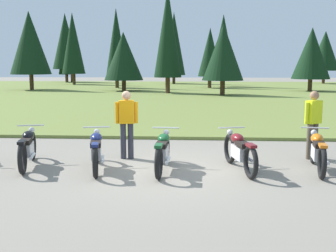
{
  "coord_description": "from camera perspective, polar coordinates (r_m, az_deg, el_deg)",
  "views": [
    {
      "loc": [
        0.6,
        -8.76,
        2.28
      ],
      "look_at": [
        0.0,
        0.6,
        0.9
      ],
      "focal_mm": 44.18,
      "sensor_mm": 36.0,
      "label": 1
    }
  ],
  "objects": [
    {
      "name": "rider_in_hivis_vest",
      "position": [
        10.66,
        19.39,
        0.71
      ],
      "size": [
        0.48,
        0.38,
        1.67
      ],
      "color": "#4C4233",
      "rests_on": "ground"
    },
    {
      "name": "grass_moorland",
      "position": [
        34.63,
        2.69,
        4.67
      ],
      "size": [
        80.0,
        44.0,
        0.1
      ],
      "primitive_type": "cube",
      "color": "olive",
      "rests_on": "ground"
    },
    {
      "name": "forest_treeline",
      "position": [
        42.81,
        0.69,
        11.12
      ],
      "size": [
        35.98,
        30.12,
        8.99
      ],
      "color": "#47331E",
      "rests_on": "ground"
    },
    {
      "name": "ground_plane",
      "position": [
        9.07,
        -0.25,
        -6.18
      ],
      "size": [
        140.0,
        140.0,
        0.0
      ],
      "primitive_type": "plane",
      "color": "gray"
    },
    {
      "name": "motorcycle_black",
      "position": [
        9.89,
        -18.8,
        -2.82
      ],
      "size": [
        0.75,
        2.06,
        0.88
      ],
      "color": "black",
      "rests_on": "ground"
    },
    {
      "name": "rider_with_back_turned",
      "position": [
        10.12,
        -5.72,
        0.76
      ],
      "size": [
        0.54,
        0.27,
        1.67
      ],
      "color": "#2D2D38",
      "rests_on": "ground"
    },
    {
      "name": "motorcycle_british_green",
      "position": [
        8.99,
        -0.71,
        -3.46
      ],
      "size": [
        0.62,
        2.1,
        0.88
      ],
      "color": "black",
      "rests_on": "ground"
    },
    {
      "name": "motorcycle_maroon",
      "position": [
        9.15,
        9.83,
        -3.37
      ],
      "size": [
        0.73,
        2.07,
        0.88
      ],
      "color": "black",
      "rests_on": "ground"
    },
    {
      "name": "motorcycle_orange",
      "position": [
        9.56,
        19.93,
        -3.25
      ],
      "size": [
        0.62,
        2.09,
        0.88
      ],
      "color": "black",
      "rests_on": "ground"
    },
    {
      "name": "motorcycle_navy",
      "position": [
        9.23,
        -9.86,
        -3.27
      ],
      "size": [
        0.72,
        2.08,
        0.88
      ],
      "color": "black",
      "rests_on": "ground"
    }
  ]
}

